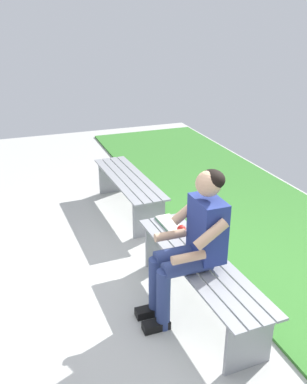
% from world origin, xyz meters
% --- Properties ---
extents(ground_plane, '(10.00, 7.00, 0.04)m').
position_xyz_m(ground_plane, '(1.00, 1.00, -0.02)').
color(ground_plane, '#B2B2AD').
extents(grass_strip, '(9.00, 2.06, 0.03)m').
position_xyz_m(grass_strip, '(1.00, -1.39, 0.01)').
color(grass_strip, '#387A2D').
rests_on(grass_strip, ground).
extents(bench_near, '(1.73, 0.49, 0.47)m').
position_xyz_m(bench_near, '(0.00, 0.00, 0.35)').
color(bench_near, gray).
rests_on(bench_near, ground).
extents(bench_far, '(1.62, 0.48, 0.47)m').
position_xyz_m(bench_far, '(2.00, 0.00, 0.35)').
color(bench_far, gray).
rests_on(bench_far, ground).
extents(person_seated, '(0.50, 0.69, 1.27)m').
position_xyz_m(person_seated, '(-0.05, 0.10, 0.70)').
color(person_seated, navy).
rests_on(person_seated, ground).
extents(apple, '(0.09, 0.09, 0.09)m').
position_xyz_m(apple, '(0.46, -0.04, 0.51)').
color(apple, red).
rests_on(apple, bench_near).
extents(book_open, '(0.42, 0.17, 0.02)m').
position_xyz_m(book_open, '(0.64, -0.00, 0.48)').
color(book_open, white).
rests_on(book_open, bench_near).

